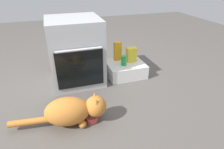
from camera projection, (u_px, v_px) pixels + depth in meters
ground at (82, 95)px, 2.06m from camera, size 8.00×8.00×0.00m
oven at (76, 52)px, 2.18m from camera, size 0.58×0.61×0.75m
pantry_cabinet at (125, 69)px, 2.44m from camera, size 0.47×0.41×0.17m
food_bowl at (91, 118)px, 1.69m from camera, size 0.11×0.11×0.08m
cat at (73, 110)px, 1.62m from camera, size 0.82×0.29×0.27m
juice_carton at (118, 51)px, 2.44m from camera, size 0.09×0.06×0.24m
soda_can at (124, 61)px, 2.32m from camera, size 0.07×0.07×0.12m
snack_bag at (131, 55)px, 2.41m from camera, size 0.12×0.09×0.18m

